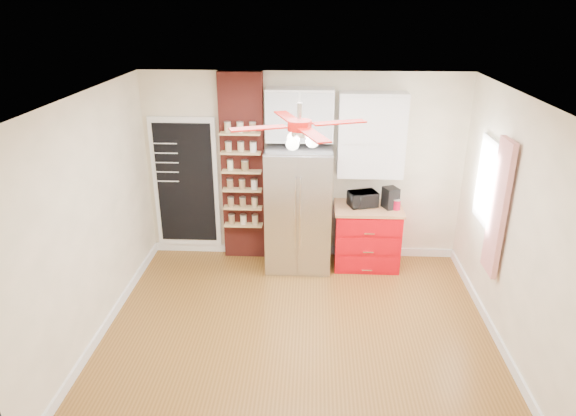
# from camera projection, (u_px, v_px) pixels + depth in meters

# --- Properties ---
(floor) EXTENTS (4.50, 4.50, 0.00)m
(floor) POSITION_uv_depth(u_px,v_px,m) (298.00, 332.00, 5.95)
(floor) COLOR brown
(floor) RESTS_ON ground
(ceiling) EXTENTS (4.50, 4.50, 0.00)m
(ceiling) POSITION_uv_depth(u_px,v_px,m) (300.00, 98.00, 4.93)
(ceiling) COLOR white
(ceiling) RESTS_ON wall_back
(wall_back) EXTENTS (4.50, 0.02, 2.70)m
(wall_back) POSITION_uv_depth(u_px,v_px,m) (303.00, 168.00, 7.29)
(wall_back) COLOR #FFEFCD
(wall_back) RESTS_ON floor
(wall_front) EXTENTS (4.50, 0.02, 2.70)m
(wall_front) POSITION_uv_depth(u_px,v_px,m) (290.00, 342.00, 3.59)
(wall_front) COLOR #FFEFCD
(wall_front) RESTS_ON floor
(wall_left) EXTENTS (0.02, 4.00, 2.70)m
(wall_left) POSITION_uv_depth(u_px,v_px,m) (91.00, 221.00, 5.55)
(wall_left) COLOR #FFEFCD
(wall_left) RESTS_ON floor
(wall_right) EXTENTS (0.02, 4.00, 2.70)m
(wall_right) POSITION_uv_depth(u_px,v_px,m) (515.00, 230.00, 5.33)
(wall_right) COLOR #FFEFCD
(wall_right) RESTS_ON floor
(chalkboard) EXTENTS (0.95, 0.05, 1.95)m
(chalkboard) POSITION_uv_depth(u_px,v_px,m) (186.00, 183.00, 7.43)
(chalkboard) COLOR white
(chalkboard) RESTS_ON wall_back
(brick_pillar) EXTENTS (0.60, 0.16, 2.70)m
(brick_pillar) POSITION_uv_depth(u_px,v_px,m) (243.00, 169.00, 7.26)
(brick_pillar) COLOR maroon
(brick_pillar) RESTS_ON floor
(fridge) EXTENTS (0.90, 0.70, 1.75)m
(fridge) POSITION_uv_depth(u_px,v_px,m) (299.00, 209.00, 7.13)
(fridge) COLOR silver
(fridge) RESTS_ON floor
(upper_glass_cabinet) EXTENTS (0.90, 0.35, 0.70)m
(upper_glass_cabinet) POSITION_uv_depth(u_px,v_px,m) (300.00, 115.00, 6.83)
(upper_glass_cabinet) COLOR white
(upper_glass_cabinet) RESTS_ON wall_back
(red_cabinet) EXTENTS (0.94, 0.64, 0.90)m
(red_cabinet) POSITION_uv_depth(u_px,v_px,m) (367.00, 236.00, 7.29)
(red_cabinet) COLOR red
(red_cabinet) RESTS_ON floor
(upper_shelf_unit) EXTENTS (0.90, 0.30, 1.15)m
(upper_shelf_unit) POSITION_uv_depth(u_px,v_px,m) (372.00, 135.00, 6.91)
(upper_shelf_unit) COLOR white
(upper_shelf_unit) RESTS_ON wall_back
(window) EXTENTS (0.04, 0.75, 1.05)m
(window) POSITION_uv_depth(u_px,v_px,m) (489.00, 183.00, 6.09)
(window) COLOR white
(window) RESTS_ON wall_right
(curtain) EXTENTS (0.06, 0.40, 1.55)m
(curtain) POSITION_uv_depth(u_px,v_px,m) (498.00, 208.00, 5.62)
(curtain) COLOR red
(curtain) RESTS_ON wall_right
(ceiling_fan) EXTENTS (1.40, 1.40, 0.44)m
(ceiling_fan) POSITION_uv_depth(u_px,v_px,m) (300.00, 126.00, 5.03)
(ceiling_fan) COLOR silver
(ceiling_fan) RESTS_ON ceiling
(toaster_oven) EXTENTS (0.44, 0.36, 0.21)m
(toaster_oven) POSITION_uv_depth(u_px,v_px,m) (363.00, 199.00, 7.11)
(toaster_oven) COLOR black
(toaster_oven) RESTS_ON red_cabinet
(coffee_maker) EXTENTS (0.24, 0.26, 0.29)m
(coffee_maker) POSITION_uv_depth(u_px,v_px,m) (390.00, 198.00, 7.04)
(coffee_maker) COLOR black
(coffee_maker) RESTS_ON red_cabinet
(canister_left) EXTENTS (0.15, 0.15, 0.14)m
(canister_left) POSITION_uv_depth(u_px,v_px,m) (396.00, 205.00, 7.01)
(canister_left) COLOR #B3092B
(canister_left) RESTS_ON red_cabinet
(canister_right) EXTENTS (0.10, 0.10, 0.15)m
(canister_right) POSITION_uv_depth(u_px,v_px,m) (395.00, 201.00, 7.14)
(canister_right) COLOR #B5210A
(canister_right) RESTS_ON red_cabinet
(pantry_jar_oats) EXTENTS (0.09, 0.09, 0.14)m
(pantry_jar_oats) POSITION_uv_depth(u_px,v_px,m) (230.00, 165.00, 7.11)
(pantry_jar_oats) COLOR beige
(pantry_jar_oats) RESTS_ON brick_pillar
(pantry_jar_beans) EXTENTS (0.12, 0.12, 0.14)m
(pantry_jar_beans) POSITION_uv_depth(u_px,v_px,m) (245.00, 166.00, 7.08)
(pantry_jar_beans) COLOR olive
(pantry_jar_beans) RESTS_ON brick_pillar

